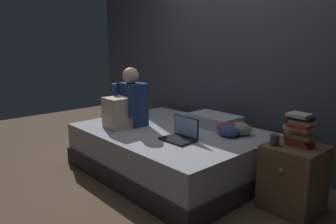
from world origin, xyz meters
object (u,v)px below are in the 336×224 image
Objects in this scene: laptop at (181,134)px; book_stack at (300,130)px; clothes_pile at (233,129)px; person_sitting at (127,104)px; bed at (171,150)px; pillow at (214,120)px; nightstand at (293,177)px; mug at (275,140)px.

laptop is 1.06m from book_stack.
laptop is at bearing -115.51° from clothes_pile.
person_sitting is 1.81m from book_stack.
laptop is at bearing -28.12° from bed.
person_sitting is at bearing -132.33° from pillow.
bed is 3.55× the size of nightstand.
mug is 0.27× the size of clothes_pile.
mug is at bearing -130.15° from book_stack.
bed is 1.40m from book_stack.
clothes_pile is at bearing 174.92° from book_stack.
nightstand is 1.13m from pillow.
mug is (1.60, 0.36, -0.12)m from person_sitting.
mug is (1.17, 0.09, 0.37)m from bed.
book_stack reaches higher than nightstand.
bed is 1.32m from nightstand.
pillow reaches higher than bed.
nightstand is 0.42m from book_stack.
pillow is 1.10m from book_stack.
laptop reaches higher than bed.
nightstand is 0.37m from mug.
laptop is 0.97× the size of clothes_pile.
clothes_pile is at bearing 28.07° from bed.
nightstand is 0.77m from clothes_pile.
nightstand is 1.70× the size of clothes_pile.
person_sitting is 1.17× the size of pillow.
book_stack is (1.30, 0.25, 0.46)m from bed.
nightstand reaches higher than bed.
person_sitting is 1.19m from clothes_pile.
laptop reaches higher than nightstand.
nightstand is 1.85m from person_sitting.
laptop is 0.87m from mug.
clothes_pile is (-0.71, 0.10, 0.26)m from nightstand.
bed is 3.57× the size of pillow.
person_sitting is 7.28× the size of mug.
clothes_pile reaches higher than bed.
person_sitting reaches higher than nightstand.
clothes_pile is (1.02, 0.58, -0.19)m from person_sitting.
person_sitting reaches higher than clothes_pile.
nightstand is 1.06m from laptop.
laptop is 0.65m from pillow.
book_stack is 0.81× the size of clothes_pile.
bed is at bearing 151.88° from laptop.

